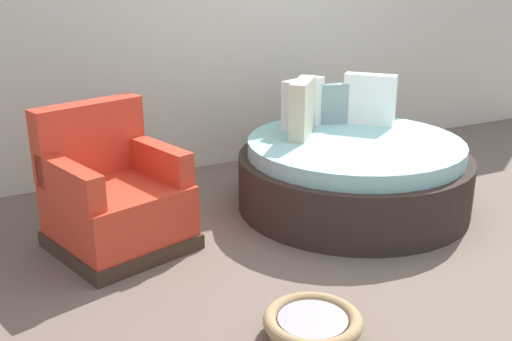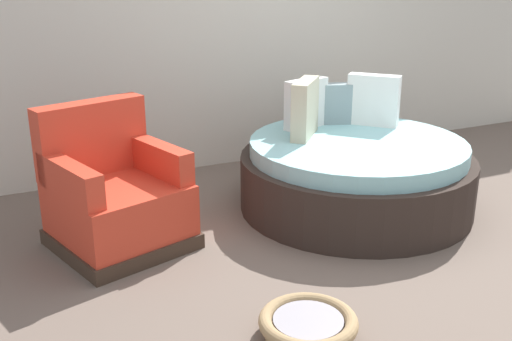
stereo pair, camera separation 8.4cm
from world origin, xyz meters
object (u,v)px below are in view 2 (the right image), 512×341
at_px(pet_basket, 308,325).
at_px(side_table, 348,113).
at_px(round_daybed, 355,172).
at_px(red_armchair, 115,198).

height_order(pet_basket, side_table, side_table).
height_order(round_daybed, side_table, round_daybed).
relative_size(round_daybed, pet_basket, 3.48).
distance_m(round_daybed, pet_basket, 1.83).
distance_m(red_armchair, side_table, 2.70).
height_order(red_armchair, side_table, red_armchair).
xyz_separation_m(pet_basket, side_table, (1.88, 2.52, 0.35)).
bearing_deg(red_armchair, pet_basket, -67.45).
xyz_separation_m(red_armchair, pet_basket, (0.63, -1.51, -0.26)).
distance_m(round_daybed, red_armchair, 1.82).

